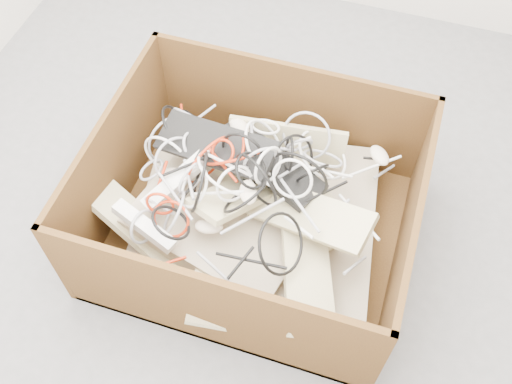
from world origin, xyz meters
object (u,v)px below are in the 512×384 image
(cardboard_box, at_px, (250,216))
(power_strip_left, at_px, (177,181))
(power_strip_right, at_px, (144,226))
(vga_plug, at_px, (350,220))

(cardboard_box, xyz_separation_m, power_strip_left, (-0.28, -0.07, 0.24))
(power_strip_right, bearing_deg, vga_plug, 36.19)
(power_strip_right, height_order, vga_plug, power_strip_right)
(cardboard_box, xyz_separation_m, power_strip_right, (-0.33, -0.29, 0.20))
(cardboard_box, height_order, power_strip_right, cardboard_box)
(power_strip_left, bearing_deg, cardboard_box, -43.39)
(cardboard_box, relative_size, vga_plug, 27.82)
(cardboard_box, bearing_deg, power_strip_right, -138.94)
(vga_plug, bearing_deg, cardboard_box, -164.32)
(vga_plug, bearing_deg, power_strip_left, -156.21)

